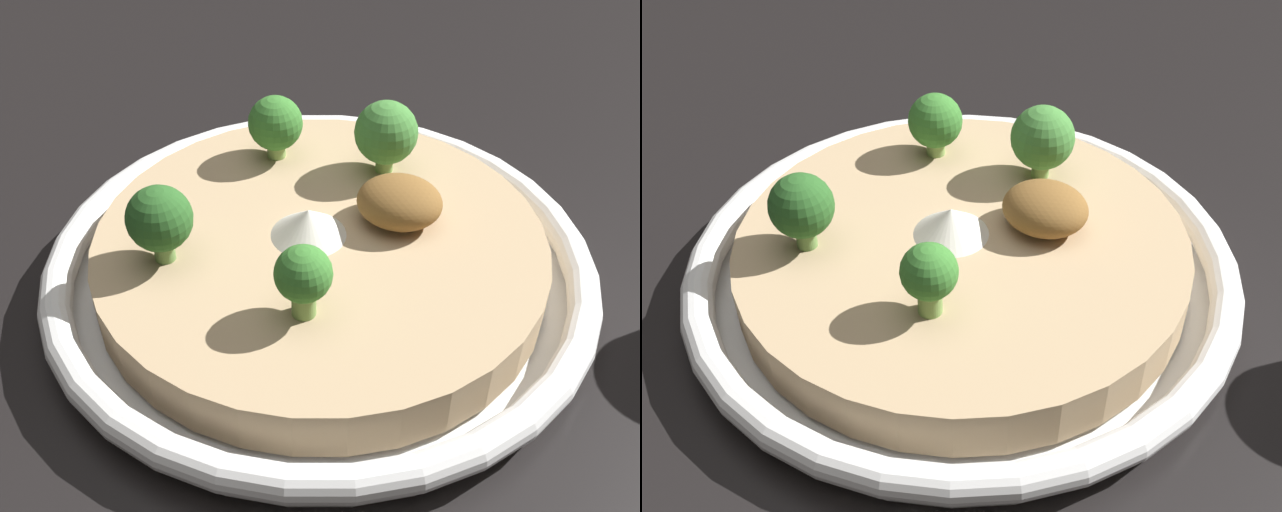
{
  "view_description": "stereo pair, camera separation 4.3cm",
  "coord_description": "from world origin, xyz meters",
  "views": [
    {
      "loc": [
        -0.1,
        0.32,
        0.3
      ],
      "look_at": [
        0.0,
        0.0,
        0.02
      ],
      "focal_mm": 45.0,
      "sensor_mm": 36.0,
      "label": 1
    },
    {
      "loc": [
        -0.14,
        0.3,
        0.3
      ],
      "look_at": [
        0.0,
        0.0,
        0.02
      ],
      "focal_mm": 45.0,
      "sensor_mm": 36.0,
      "label": 2
    }
  ],
  "objects": [
    {
      "name": "crispy_onion_garnish",
      "position": [
        -0.04,
        -0.03,
        0.05
      ],
      "size": [
        0.05,
        0.04,
        0.02
      ],
      "color": "brown",
      "rests_on": "risotto_bowl"
    },
    {
      "name": "broccoli_back",
      "position": [
        -0.01,
        0.06,
        0.06
      ],
      "size": [
        0.03,
        0.03,
        0.04
      ],
      "color": "#759E4C",
      "rests_on": "risotto_bowl"
    },
    {
      "name": "broccoli_back_right",
      "position": [
        0.07,
        0.04,
        0.06
      ],
      "size": [
        0.03,
        0.03,
        0.04
      ],
      "color": "#668E47",
      "rests_on": "risotto_bowl"
    },
    {
      "name": "ground_plane",
      "position": [
        0.0,
        0.0,
        0.0
      ],
      "size": [
        6.0,
        6.0,
        0.0
      ],
      "primitive_type": "plane",
      "color": "black"
    },
    {
      "name": "cheese_sprinkle",
      "position": [
        0.01,
        0.0,
        0.04
      ],
      "size": [
        0.04,
        0.04,
        0.02
      ],
      "color": "white",
      "rests_on": "risotto_bowl"
    },
    {
      "name": "risotto_bowl",
      "position": [
        0.0,
        0.0,
        0.02
      ],
      "size": [
        0.3,
        0.3,
        0.04
      ],
      "color": "white",
      "rests_on": "ground_plane"
    },
    {
      "name": "broccoli_front_left",
      "position": [
        -0.02,
        -0.07,
        0.06
      ],
      "size": [
        0.04,
        0.04,
        0.04
      ],
      "color": "#759E4C",
      "rests_on": "risotto_bowl"
    },
    {
      "name": "broccoli_front_right",
      "position": [
        0.05,
        -0.07,
        0.06
      ],
      "size": [
        0.03,
        0.03,
        0.04
      ],
      "color": "#84A856",
      "rests_on": "risotto_bowl"
    }
  ]
}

